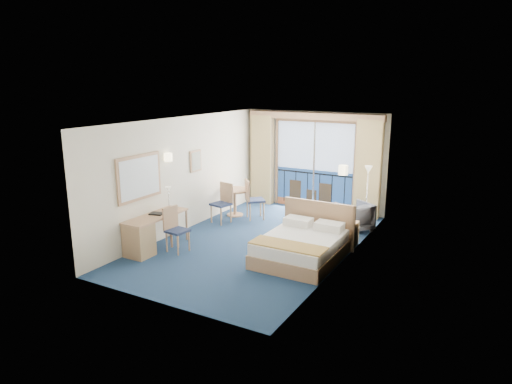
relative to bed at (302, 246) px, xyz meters
name	(u,v)px	position (x,y,z in m)	size (l,w,h in m)	color
floor	(258,242)	(-1.25, 0.42, -0.28)	(6.50, 6.50, 0.00)	navy
room_walls	(258,164)	(-1.25, 0.42, 1.50)	(4.04, 6.54, 2.72)	beige
balcony_door	(314,168)	(-1.26, 3.64, 0.86)	(2.36, 0.03, 2.52)	navy
curtain_left	(262,160)	(-2.80, 3.49, 0.99)	(0.65, 0.22, 2.55)	tan
curtain_right	(368,170)	(0.30, 3.49, 0.99)	(0.65, 0.22, 2.55)	tan
pelmet	(314,116)	(-1.25, 3.52, 2.30)	(3.80, 0.25, 0.18)	tan
mirror	(139,178)	(-3.22, -1.08, 1.27)	(0.05, 1.25, 0.95)	tan
wall_print	(196,161)	(-3.22, 0.87, 1.32)	(0.04, 0.42, 0.52)	tan
sconce_left	(168,157)	(-3.19, -0.18, 1.57)	(0.18, 0.18, 0.18)	#FFECB2
sconce_right	(343,170)	(0.69, 0.27, 1.57)	(0.18, 0.18, 0.18)	#FFECB2
bed	(302,246)	(0.00, 0.00, 0.00)	(1.60, 1.90, 1.00)	tan
nightstand	(347,233)	(0.53, 1.25, -0.02)	(0.40, 0.38, 0.53)	#9B7C52
phone	(350,220)	(0.58, 1.26, 0.28)	(0.16, 0.12, 0.07)	silver
armchair	(354,216)	(0.34, 2.33, 0.06)	(0.72, 0.74, 0.68)	#4C505D
floor_lamp	(368,181)	(0.48, 2.83, 0.85)	(0.21, 0.21, 1.50)	silver
desk	(143,236)	(-2.97, -1.34, 0.12)	(0.54, 1.56, 0.73)	tan
desk_chair	(175,226)	(-2.53, -0.86, 0.25)	(0.46, 0.45, 0.95)	#1F2A4A
folder	(157,214)	(-3.01, -0.85, 0.46)	(0.29, 0.21, 0.03)	black
desk_lamp	(168,193)	(-3.02, -0.43, 0.82)	(0.13, 0.13, 0.49)	silver
round_table	(235,196)	(-2.80, 1.97, 0.26)	(0.79, 0.79, 0.71)	tan
table_chair_a	(252,197)	(-2.25, 1.91, 0.30)	(0.63, 0.63, 1.03)	#1F2A4A
table_chair_b	(223,200)	(-2.75, 1.34, 0.28)	(0.51, 0.52, 1.00)	#1F2A4A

